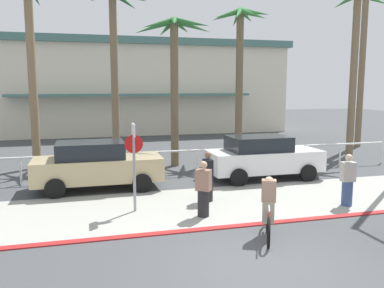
{
  "coord_description": "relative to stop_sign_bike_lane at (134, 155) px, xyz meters",
  "views": [
    {
      "loc": [
        -3.34,
        -7.16,
        3.6
      ],
      "look_at": [
        0.23,
        6.0,
        1.64
      ],
      "focal_mm": 37.67,
      "sensor_mm": 36.0,
      "label": 1
    }
  ],
  "objects": [
    {
      "name": "stop_sign_bike_lane",
      "position": [
        0.0,
        0.0,
        0.0
      ],
      "size": [
        0.52,
        0.56,
        2.56
      ],
      "color": "gray",
      "rests_on": "ground"
    },
    {
      "name": "rail_fence",
      "position": [
        1.98,
        4.35,
        -0.84
      ],
      "size": [
        20.37,
        0.08,
        1.04
      ],
      "color": "white",
      "rests_on": "ground"
    },
    {
      "name": "building_backdrop",
      "position": [
        2.19,
        22.36,
        1.89
      ],
      "size": [
        24.85,
        10.44,
        7.09
      ],
      "color": "beige",
      "rests_on": "ground"
    },
    {
      "name": "car_white_2",
      "position": [
        5.36,
        2.9,
        -0.81
      ],
      "size": [
        4.4,
        2.02,
        1.69
      ],
      "color": "white",
      "rests_on": "ground"
    },
    {
      "name": "palm_tree_3",
      "position": [
        0.24,
        8.77,
        4.46
      ],
      "size": [
        2.99,
        3.58,
        8.15
      ],
      "color": "#756047",
      "rests_on": "ground"
    },
    {
      "name": "pedestrian_0",
      "position": [
        2.34,
        0.44,
        -0.95
      ],
      "size": [
        0.34,
        0.42,
        1.59
      ],
      "color": "#232326",
      "rests_on": "ground"
    },
    {
      "name": "curb_paint",
      "position": [
        1.98,
        -1.95,
        -1.66
      ],
      "size": [
        44.0,
        0.24,
        0.03
      ],
      "primitive_type": "cube",
      "color": "maroon",
      "rests_on": "ground"
    },
    {
      "name": "cyclist_red_0",
      "position": [
        2.85,
        -2.8,
        -0.98
      ],
      "size": [
        0.81,
        1.68,
        1.5
      ],
      "color": "black",
      "rests_on": "ground"
    },
    {
      "name": "sidewalk_strip",
      "position": [
        1.98,
        0.05,
        -1.67
      ],
      "size": [
        44.0,
        4.0,
        0.02
      ],
      "primitive_type": "cube",
      "color": "#9E9E93",
      "rests_on": "ground"
    },
    {
      "name": "pedestrian_1",
      "position": [
        6.27,
        -1.11,
        -0.95
      ],
      "size": [
        0.43,
        0.36,
        1.59
      ],
      "color": "#384C7A",
      "rests_on": "ground"
    },
    {
      "name": "palm_tree_5",
      "position": [
        6.2,
        7.65,
        3.99
      ],
      "size": [
        2.78,
        3.36,
        7.4
      ],
      "color": "brown",
      "rests_on": "ground"
    },
    {
      "name": "car_tan_1",
      "position": [
        -0.97,
        2.94,
        -0.81
      ],
      "size": [
        4.4,
        2.02,
        1.69
      ],
      "color": "tan",
      "rests_on": "ground"
    },
    {
      "name": "palm_tree_4",
      "position": [
        2.62,
        6.36,
        3.33
      ],
      "size": [
        3.44,
        3.19,
        6.6
      ],
      "color": "brown",
      "rests_on": "ground"
    },
    {
      "name": "palm_tree_6",
      "position": [
        11.96,
        6.41,
        4.23
      ],
      "size": [
        3.18,
        3.28,
        8.25
      ],
      "color": "#756047",
      "rests_on": "ground"
    },
    {
      "name": "pedestrian_2",
      "position": [
        1.77,
        -0.97,
        -0.96
      ],
      "size": [
        0.48,
        0.45,
        1.58
      ],
      "color": "#232326",
      "rests_on": "ground"
    },
    {
      "name": "palm_tree_7",
      "position": [
        14.62,
        9.38,
        5.55
      ],
      "size": [
        3.32,
        3.23,
        9.76
      ],
      "color": "#756047",
      "rests_on": "ground"
    },
    {
      "name": "palm_tree_2",
      "position": [
        -3.35,
        7.47,
        4.49
      ],
      "size": [
        3.5,
        3.41,
        7.99
      ],
      "color": "#846B4C",
      "rests_on": "ground"
    },
    {
      "name": "ground_plane",
      "position": [
        1.98,
        5.85,
        -1.68
      ],
      "size": [
        80.0,
        80.0,
        0.0
      ],
      "primitive_type": "plane",
      "color": "#424447"
    }
  ]
}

